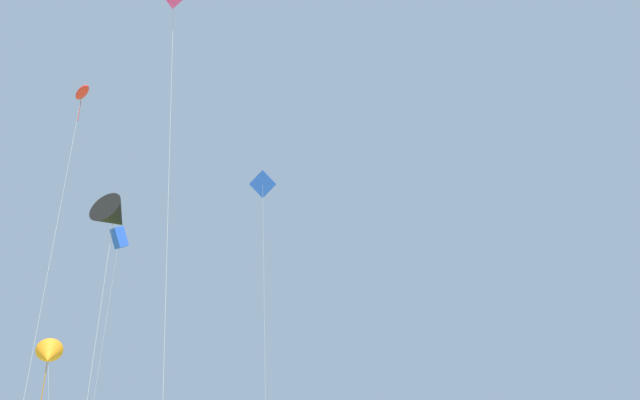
{
  "coord_description": "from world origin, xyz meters",
  "views": [
    {
      "loc": [
        0.16,
        -3.31,
        1.44
      ],
      "look_at": [
        0.0,
        32.0,
        15.44
      ],
      "focal_mm": 34.07,
      "sensor_mm": 36.0,
      "label": 1
    }
  ],
  "objects_px": {
    "kite_orange_delta": "(52,355)",
    "kite_blue_box": "(122,238)",
    "kite_blue_diamond": "(265,187)",
    "kite_black_delta": "(117,216)",
    "kite_red_parafoil": "(85,94)"
  },
  "relations": [
    {
      "from": "kite_blue_diamond",
      "to": "kite_red_parafoil",
      "type": "height_order",
      "value": "kite_blue_diamond"
    },
    {
      "from": "kite_orange_delta",
      "to": "kite_black_delta",
      "type": "distance_m",
      "value": 20.99
    },
    {
      "from": "kite_blue_diamond",
      "to": "kite_blue_box",
      "type": "relative_size",
      "value": 1.05
    },
    {
      "from": "kite_blue_box",
      "to": "kite_blue_diamond",
      "type": "bearing_deg",
      "value": -35.79
    },
    {
      "from": "kite_blue_box",
      "to": "kite_red_parafoil",
      "type": "bearing_deg",
      "value": -77.22
    },
    {
      "from": "kite_red_parafoil",
      "to": "kite_blue_box",
      "type": "bearing_deg",
      "value": 102.78
    },
    {
      "from": "kite_blue_diamond",
      "to": "kite_red_parafoil",
      "type": "distance_m",
      "value": 19.42
    },
    {
      "from": "kite_orange_delta",
      "to": "kite_blue_box",
      "type": "height_order",
      "value": "kite_blue_box"
    },
    {
      "from": "kite_orange_delta",
      "to": "kite_blue_box",
      "type": "bearing_deg",
      "value": 89.01
    },
    {
      "from": "kite_red_parafoil",
      "to": "kite_blue_diamond",
      "type": "bearing_deg",
      "value": 60.04
    },
    {
      "from": "kite_black_delta",
      "to": "kite_blue_box",
      "type": "bearing_deg",
      "value": 108.42
    },
    {
      "from": "kite_red_parafoil",
      "to": "kite_orange_delta",
      "type": "height_order",
      "value": "kite_red_parafoil"
    },
    {
      "from": "kite_red_parafoil",
      "to": "kite_orange_delta",
      "type": "xyz_separation_m",
      "value": [
        -6.66,
        16.45,
        -13.73
      ]
    },
    {
      "from": "kite_red_parafoil",
      "to": "kite_black_delta",
      "type": "bearing_deg",
      "value": -19.41
    },
    {
      "from": "kite_red_parafoil",
      "to": "kite_black_delta",
      "type": "xyz_separation_m",
      "value": [
        3.42,
        -1.21,
        -8.51
      ]
    }
  ]
}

